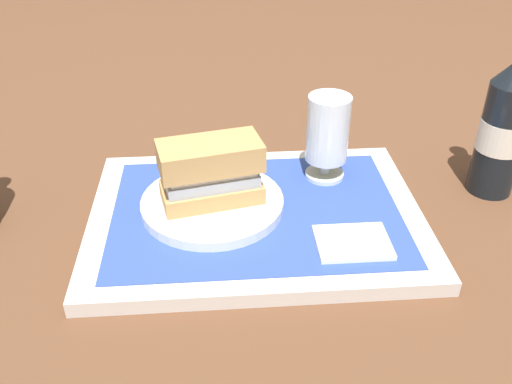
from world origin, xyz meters
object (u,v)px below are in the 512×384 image
at_px(sandwich, 213,171).
at_px(plate, 212,203).
at_px(beer_glass, 328,134).
at_px(beer_bottle, 504,126).

bearing_deg(sandwich, plate, 180.00).
height_order(beer_glass, beer_bottle, beer_bottle).
xyz_separation_m(sandwich, beer_glass, (0.16, 0.07, 0.01)).
relative_size(sandwich, beer_bottle, 0.53).
distance_m(plate, beer_bottle, 0.42).
distance_m(plate, sandwich, 0.05).
relative_size(plate, sandwich, 1.35).
relative_size(sandwich, beer_glass, 1.12).
bearing_deg(plate, sandwich, 12.11).
xyz_separation_m(plate, beer_glass, (0.16, 0.07, 0.06)).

